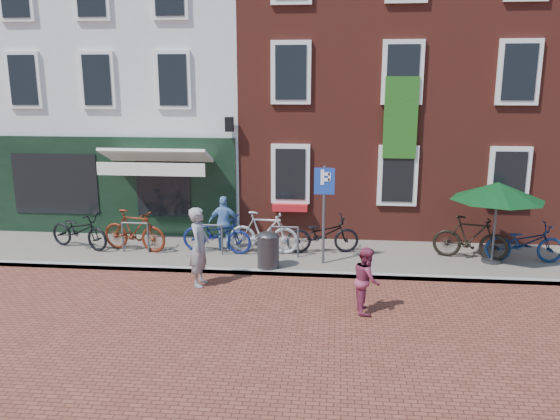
# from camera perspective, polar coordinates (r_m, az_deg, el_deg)

# --- Properties ---
(ground) EXTENTS (80.00, 80.00, 0.00)m
(ground) POSITION_cam_1_polar(r_m,az_deg,el_deg) (13.54, -2.14, -6.69)
(ground) COLOR brown
(sidewalk) EXTENTS (24.00, 3.00, 0.10)m
(sidewalk) POSITION_cam_1_polar(r_m,az_deg,el_deg) (14.84, 2.51, -4.69)
(sidewalk) COLOR slate
(sidewalk) RESTS_ON ground
(building_stucco) EXTENTS (8.00, 8.00, 9.00)m
(building_stucco) POSITION_cam_1_polar(r_m,az_deg,el_deg) (20.76, -13.59, 12.52)
(building_stucco) COLOR silver
(building_stucco) RESTS_ON ground
(building_brick_mid) EXTENTS (6.00, 8.00, 10.00)m
(building_brick_mid) POSITION_cam_1_polar(r_m,az_deg,el_deg) (19.62, 6.65, 14.24)
(building_brick_mid) COLOR maroon
(building_brick_mid) RESTS_ON ground
(building_brick_right) EXTENTS (6.00, 8.00, 10.00)m
(building_brick_right) POSITION_cam_1_polar(r_m,az_deg,el_deg) (20.57, 24.08, 13.17)
(building_brick_right) COLOR maroon
(building_brick_right) RESTS_ON ground
(litter_bin) EXTENTS (0.53, 0.53, 0.98)m
(litter_bin) POSITION_cam_1_polar(r_m,az_deg,el_deg) (13.61, -1.22, -3.90)
(litter_bin) COLOR #363638
(litter_bin) RESTS_ON sidewalk
(parking_sign) EXTENTS (0.50, 0.08, 2.47)m
(parking_sign) POSITION_cam_1_polar(r_m,az_deg,el_deg) (13.67, 4.54, 1.25)
(parking_sign) COLOR #4C4C4F
(parking_sign) RESTS_ON sidewalk
(parasol) EXTENTS (2.30, 2.30, 2.16)m
(parasol) POSITION_cam_1_polar(r_m,az_deg,el_deg) (14.69, 21.44, 2.12)
(parasol) COLOR #4C4C4F
(parasol) RESTS_ON sidewalk
(woman) EXTENTS (0.46, 0.68, 1.82)m
(woman) POSITION_cam_1_polar(r_m,az_deg,el_deg) (12.76, -8.25, -3.75)
(woman) COLOR gray
(woman) RESTS_ON ground
(boy) EXTENTS (0.58, 0.71, 1.35)m
(boy) POSITION_cam_1_polar(r_m,az_deg,el_deg) (11.41, 8.83, -7.09)
(boy) COLOR #8C2F4B
(boy) RESTS_ON ground
(cafe_person) EXTENTS (0.87, 0.39, 1.47)m
(cafe_person) POSITION_cam_1_polar(r_m,az_deg,el_deg) (15.13, -5.73, -1.31)
(cafe_person) COLOR #6998D2
(cafe_person) RESTS_ON sidewalk
(bicycle_0) EXTENTS (2.04, 1.26, 1.01)m
(bicycle_0) POSITION_cam_1_polar(r_m,az_deg,el_deg) (16.13, -19.88, -1.96)
(bicycle_0) COLOR black
(bicycle_0) RESTS_ON sidewalk
(bicycle_1) EXTENTS (1.94, 0.90, 1.12)m
(bicycle_1) POSITION_cam_1_polar(r_m,az_deg,el_deg) (15.45, -14.71, -2.03)
(bicycle_1) COLOR #5C1F0E
(bicycle_1) RESTS_ON sidewalk
(bicycle_2) EXTENTS (2.01, 0.96, 1.01)m
(bicycle_2) POSITION_cam_1_polar(r_m,az_deg,el_deg) (14.92, -6.51, -2.44)
(bicycle_2) COLOR navy
(bicycle_2) RESTS_ON sidewalk
(bicycle_3) EXTENTS (1.91, 0.69, 1.12)m
(bicycle_3) POSITION_cam_1_polar(r_m,az_deg,el_deg) (14.75, -1.68, -2.32)
(bicycle_3) COLOR #B0B0B2
(bicycle_3) RESTS_ON sidewalk
(bicycle_4) EXTENTS (2.01, 0.97, 1.01)m
(bicycle_4) POSITION_cam_1_polar(r_m,az_deg,el_deg) (14.83, 4.39, -2.49)
(bicycle_4) COLOR black
(bicycle_4) RESTS_ON sidewalk
(bicycle_5) EXTENTS (1.94, 0.99, 1.12)m
(bicycle_5) POSITION_cam_1_polar(r_m,az_deg,el_deg) (15.06, 18.94, -2.72)
(bicycle_5) COLOR black
(bicycle_5) RESTS_ON sidewalk
(bicycle_6) EXTENTS (1.94, 0.70, 1.01)m
(bicycle_6) POSITION_cam_1_polar(r_m,az_deg,el_deg) (15.34, 23.77, -3.06)
(bicycle_6) COLOR #0F254D
(bicycle_6) RESTS_ON sidewalk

